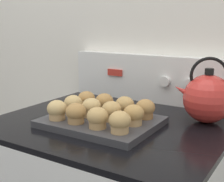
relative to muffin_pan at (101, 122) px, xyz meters
The scene contains 16 objects.
wall_back 0.50m from the muffin_pan, 88.90° to the left, with size 8.00×0.05×2.40m.
control_panel 0.39m from the muffin_pan, 88.52° to the left, with size 0.75×0.07×0.20m.
muffin_pan is the anchor object (origin of this frame).
muffin_r0_c0 0.15m from the muffin_pan, 145.49° to the right, with size 0.06×0.06×0.06m.
muffin_r0_c1 0.10m from the muffin_pan, 118.17° to the right, with size 0.06×0.06×0.06m.
muffin_r0_c2 0.10m from the muffin_pan, 62.71° to the right, with size 0.06×0.06×0.06m.
muffin_r0_c3 0.15m from the muffin_pan, 34.36° to the right, with size 0.06×0.06×0.06m.
muffin_r1_c0 0.12m from the muffin_pan, behind, with size 0.06×0.06×0.06m.
muffin_r1_c1 0.06m from the muffin_pan, behind, with size 0.06×0.06×0.06m.
muffin_r1_c2 0.06m from the muffin_pan, ahead, with size 0.06×0.06×0.06m.
muffin_r1_c3 0.13m from the muffin_pan, ahead, with size 0.06×0.06×0.06m.
muffin_r2_c0 0.15m from the muffin_pan, 146.44° to the left, with size 0.06×0.06×0.06m.
muffin_r2_c1 0.10m from the muffin_pan, 116.86° to the left, with size 0.06×0.06×0.06m.
muffin_r2_c2 0.10m from the muffin_pan, 62.13° to the left, with size 0.06×0.06×0.06m.
muffin_r2_c3 0.15m from the muffin_pan, 34.51° to the left, with size 0.06×0.06×0.06m.
tea_kettle 0.36m from the muffin_pan, 37.21° to the left, with size 0.20×0.16×0.22m.
Camera 1 is at (0.54, -0.53, 1.27)m, focal length 50.00 mm.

